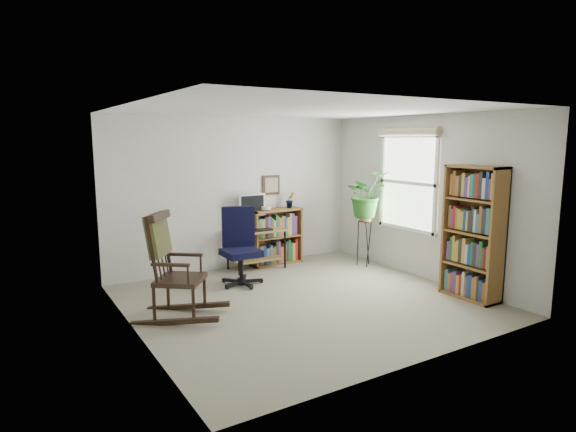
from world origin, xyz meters
TOP-DOWN VIEW (x-y plane):
  - floor at (0.00, 0.00)m, footprint 4.20×4.00m
  - ceiling at (0.00, 0.00)m, footprint 4.20×4.00m
  - wall_back at (0.00, 2.00)m, footprint 4.20×0.00m
  - wall_front at (0.00, -2.00)m, footprint 4.20×0.00m
  - wall_left at (-2.10, 0.00)m, footprint 0.00×4.00m
  - wall_right at (2.10, 0.00)m, footprint 0.00×4.00m
  - window at (2.06, 0.30)m, footprint 0.12×1.20m
  - desk at (0.21, 1.70)m, footprint 0.88×0.49m
  - monitor at (0.21, 1.84)m, footprint 0.46×0.16m
  - keyboard at (0.21, 1.58)m, footprint 0.40×0.15m
  - office_chair at (-0.38, 1.05)m, footprint 0.76×0.76m
  - rocking_chair at (-1.54, 0.27)m, footprint 1.25×1.18m
  - low_bookshelf at (0.64, 1.82)m, footprint 0.87×0.29m
  - tall_bookshelf at (1.92, -1.02)m, footprint 0.32×0.75m
  - plant_stand at (1.80, 0.95)m, footprint 0.25×0.25m
  - spider_plant at (1.80, 0.95)m, footprint 1.69×1.88m
  - potted_plant_small at (0.92, 1.83)m, footprint 0.13×0.24m
  - framed_picture at (0.64, 1.97)m, footprint 0.32×0.04m

SIDE VIEW (x-z plane):
  - floor at x=0.00m, z-range 0.00..0.00m
  - desk at x=0.21m, z-range 0.00..0.64m
  - plant_stand at x=1.80m, z-range 0.00..0.87m
  - low_bookshelf at x=0.64m, z-range 0.00..0.92m
  - office_chair at x=-0.38m, z-range 0.00..1.12m
  - rocking_chair at x=-1.54m, z-range 0.00..1.25m
  - keyboard at x=0.21m, z-range 0.64..0.66m
  - tall_bookshelf at x=1.92m, z-range 0.00..1.72m
  - monitor at x=0.21m, z-range 0.64..1.20m
  - potted_plant_small at x=0.92m, z-range 0.92..1.02m
  - wall_back at x=0.00m, z-range 0.00..2.40m
  - wall_front at x=0.00m, z-range 0.00..2.40m
  - wall_left at x=-2.10m, z-range 0.00..2.40m
  - wall_right at x=2.10m, z-range 0.00..2.40m
  - framed_picture at x=0.64m, z-range 1.14..1.46m
  - window at x=2.06m, z-range 0.65..2.15m
  - spider_plant at x=1.80m, z-range 0.81..2.27m
  - ceiling at x=0.00m, z-range 2.40..2.40m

